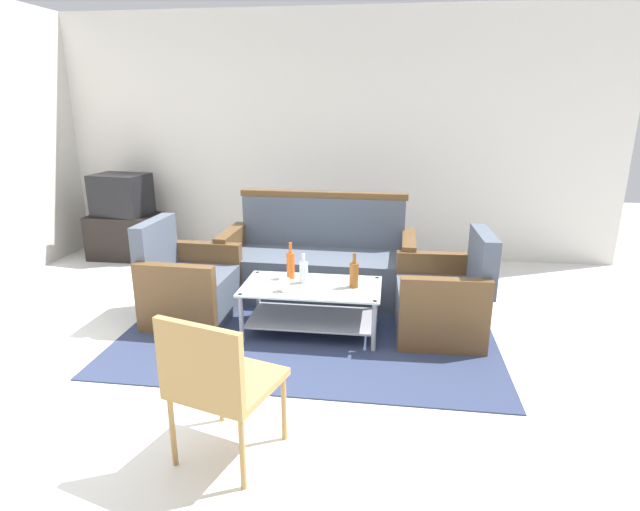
% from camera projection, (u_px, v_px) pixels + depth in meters
% --- Properties ---
extents(ground_plane, '(14.00, 14.00, 0.00)m').
position_uv_depth(ground_plane, '(280.00, 381.00, 3.47)').
color(ground_plane, white).
extents(wall_back, '(6.52, 0.12, 2.80)m').
position_uv_depth(wall_back, '(333.00, 138.00, 5.96)').
color(wall_back, silver).
rests_on(wall_back, ground).
extents(rug, '(2.97, 2.22, 0.01)m').
position_uv_depth(rug, '(311.00, 325.00, 4.32)').
color(rug, '#2D3856').
rests_on(rug, ground).
extents(couch, '(1.81, 0.78, 0.96)m').
position_uv_depth(couch, '(319.00, 264.00, 4.91)').
color(couch, '#4C5666').
rests_on(couch, rug).
extents(armchair_left, '(0.72, 0.78, 0.85)m').
position_uv_depth(armchair_left, '(189.00, 286.00, 4.40)').
color(armchair_left, '#4C5666').
rests_on(armchair_left, rug).
extents(armchair_right, '(0.72, 0.78, 0.85)m').
position_uv_depth(armchair_right, '(443.00, 301.00, 4.08)').
color(armchair_right, '#4C5666').
rests_on(armchair_right, rug).
extents(coffee_table, '(1.10, 0.60, 0.40)m').
position_uv_depth(coffee_table, '(312.00, 302.00, 4.11)').
color(coffee_table, silver).
rests_on(coffee_table, rug).
extents(bottle_orange, '(0.07, 0.07, 0.31)m').
position_uv_depth(bottle_orange, '(291.00, 265.00, 4.21)').
color(bottle_orange, '#D85919').
rests_on(bottle_orange, coffee_table).
extents(bottle_clear, '(0.07, 0.07, 0.24)m').
position_uv_depth(bottle_clear, '(304.00, 272.00, 4.10)').
color(bottle_clear, silver).
rests_on(bottle_clear, coffee_table).
extents(bottle_brown, '(0.07, 0.07, 0.28)m').
position_uv_depth(bottle_brown, '(354.00, 274.00, 4.00)').
color(bottle_brown, brown).
rests_on(bottle_brown, coffee_table).
extents(cup, '(0.08, 0.08, 0.10)m').
position_uv_depth(cup, '(285.00, 285.00, 3.93)').
color(cup, silver).
rests_on(cup, coffee_table).
extents(tv_stand, '(0.80, 0.50, 0.52)m').
position_uv_depth(tv_stand, '(126.00, 236.00, 6.12)').
color(tv_stand, black).
rests_on(tv_stand, ground).
extents(television, '(0.65, 0.52, 0.48)m').
position_uv_depth(television, '(121.00, 195.00, 5.98)').
color(television, black).
rests_on(television, tv_stand).
extents(wicker_chair, '(0.60, 0.60, 0.84)m').
position_uv_depth(wicker_chair, '(217.00, 378.00, 2.55)').
color(wicker_chair, '#AD844C').
rests_on(wicker_chair, ground).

